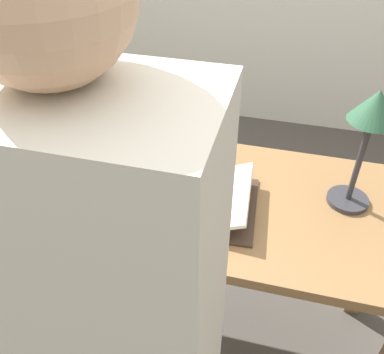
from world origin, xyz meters
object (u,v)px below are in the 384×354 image
reading_lamp (371,122)px  coffee_mug (137,161)px  open_book (182,197)px  book_stack_tall (63,147)px  book_standing_upright (100,135)px

reading_lamp → coffee_mug: size_ratio=3.99×
open_book → coffee_mug: coffee_mug is taller
open_book → book_stack_tall: 0.47m
coffee_mug → reading_lamp: bearing=1.8°
reading_lamp → coffee_mug: (-0.69, -0.02, -0.24)m
coffee_mug → book_standing_upright: bearing=-174.8°
open_book → coffee_mug: (-0.19, 0.11, 0.02)m
open_book → book_standing_upright: size_ratio=1.73×
book_stack_tall → book_standing_upright: bearing=-1.0°
book_standing_upright → coffee_mug: 0.15m
open_book → book_standing_upright: (-0.30, 0.10, 0.12)m
reading_lamp → book_stack_tall: bearing=-178.3°
open_book → book_stack_tall: size_ratio=1.57×
open_book → book_stack_tall: book_stack_tall is taller
open_book → reading_lamp: size_ratio=1.24×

